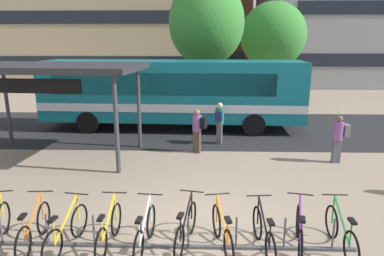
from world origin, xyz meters
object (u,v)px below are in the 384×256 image
(commuter_black_pack_3, at_px, (198,128))
(street_tree_1, at_px, (207,23))
(parked_bicycle_orange_6, at_px, (222,232))
(parked_bicycle_green_9, at_px, (341,234))
(commuter_grey_pack_0, at_px, (339,136))
(parked_bicycle_orange_1, at_px, (34,229))
(parked_bicycle_black_5, at_px, (186,229))
(street_tree_0, at_px, (273,36))
(parked_bicycle_white_4, at_px, (145,233))
(parked_bicycle_yellow_2, at_px, (67,232))
(parked_bicycle_purple_8, at_px, (299,232))
(parked_bicycle_black_7, at_px, (264,235))
(city_bus, at_px, (174,92))
(transit_shelter, at_px, (50,70))
(commuter_navy_pack_1, at_px, (219,120))
(parked_bicycle_yellow_3, at_px, (109,231))

(commuter_black_pack_3, xyz_separation_m, street_tree_1, (0.37, 8.86, 4.19))
(parked_bicycle_orange_6, bearing_deg, parked_bicycle_green_9, -99.82)
(commuter_grey_pack_0, bearing_deg, parked_bicycle_green_9, 72.53)
(parked_bicycle_orange_1, relative_size, parked_bicycle_black_5, 1.02)
(parked_bicycle_green_9, height_order, street_tree_0, street_tree_0)
(parked_bicycle_white_4, xyz_separation_m, parked_bicycle_green_9, (3.84, 0.09, 0.00))
(parked_bicycle_white_4, bearing_deg, parked_bicycle_yellow_2, 95.39)
(parked_bicycle_white_4, xyz_separation_m, parked_bicycle_purple_8, (3.04, 0.11, 0.00))
(parked_bicycle_white_4, height_order, parked_bicycle_black_7, same)
(parked_bicycle_black_5, bearing_deg, parked_bicycle_yellow_2, 106.61)
(city_bus, distance_m, parked_bicycle_green_9, 10.88)
(parked_bicycle_orange_1, xyz_separation_m, parked_bicycle_white_4, (2.25, -0.07, 0.00))
(commuter_black_pack_3, bearing_deg, parked_bicycle_green_9, 133.86)
(parked_bicycle_orange_1, xyz_separation_m, parked_bicycle_green_9, (6.10, 0.02, 0.00))
(city_bus, relative_size, transit_shelter, 1.89)
(parked_bicycle_black_7, xyz_separation_m, transit_shelter, (-6.44, 5.72, 2.71))
(city_bus, xyz_separation_m, transit_shelter, (-3.88, -4.36, 1.32))
(parked_bicycle_black_7, bearing_deg, parked_bicycle_green_9, -91.72)
(parked_bicycle_orange_6, distance_m, commuter_navy_pack_1, 7.48)
(parked_bicycle_orange_6, distance_m, transit_shelter, 8.44)
(parked_bicycle_yellow_3, bearing_deg, street_tree_1, -5.72)
(parked_bicycle_black_7, relative_size, street_tree_1, 0.22)
(parked_bicycle_purple_8, xyz_separation_m, parked_bicycle_green_9, (0.80, -0.02, 0.00))
(parked_bicycle_yellow_3, distance_m, parked_bicycle_purple_8, 3.77)
(city_bus, height_order, parked_bicycle_yellow_2, city_bus)
(parked_bicycle_orange_6, relative_size, street_tree_0, 0.25)
(parked_bicycle_orange_1, relative_size, commuter_grey_pack_0, 1.05)
(parked_bicycle_orange_1, relative_size, parked_bicycle_yellow_3, 1.00)
(commuter_navy_pack_1, relative_size, street_tree_1, 0.22)
(parked_bicycle_orange_1, bearing_deg, parked_bicycle_yellow_3, -94.50)
(parked_bicycle_black_7, bearing_deg, city_bus, 9.30)
(parked_bicycle_yellow_2, distance_m, parked_bicycle_yellow_3, 0.83)
(parked_bicycle_black_5, xyz_separation_m, parked_bicycle_purple_8, (2.24, -0.07, 0.00))
(parked_bicycle_yellow_2, xyz_separation_m, transit_shelter, (-2.56, 5.74, 2.71))
(parked_bicycle_green_9, relative_size, street_tree_1, 0.22)
(commuter_black_pack_3, distance_m, street_tree_0, 13.79)
(parked_bicycle_orange_6, xyz_separation_m, street_tree_0, (4.41, 18.63, 4.09))
(parked_bicycle_white_4, bearing_deg, parked_bicycle_orange_1, 92.96)
(commuter_grey_pack_0, bearing_deg, parked_bicycle_orange_6, 53.80)
(parked_bicycle_yellow_3, height_order, parked_bicycle_black_7, same)
(parked_bicycle_green_9, distance_m, transit_shelter, 10.12)
(parked_bicycle_orange_6, height_order, commuter_grey_pack_0, commuter_grey_pack_0)
(parked_bicycle_purple_8, height_order, transit_shelter, transit_shelter)
(parked_bicycle_orange_6, bearing_deg, city_bus, -0.59)
(transit_shelter, bearing_deg, commuter_navy_pack_1, 20.86)
(parked_bicycle_black_7, distance_m, commuter_grey_pack_0, 6.38)
(commuter_grey_pack_0, relative_size, commuter_navy_pack_1, 0.97)
(parked_bicycle_purple_8, bearing_deg, parked_bicycle_yellow_2, 103.98)
(commuter_black_pack_3, bearing_deg, parked_bicycle_black_5, 107.54)
(parked_bicycle_black_7, bearing_deg, street_tree_1, -1.19)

